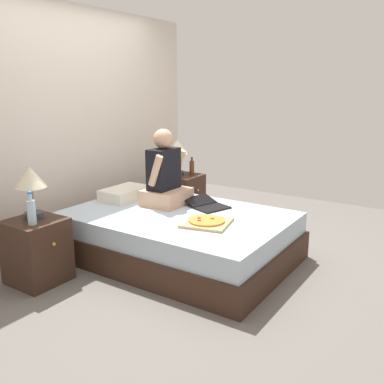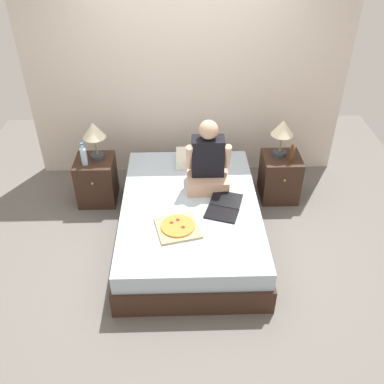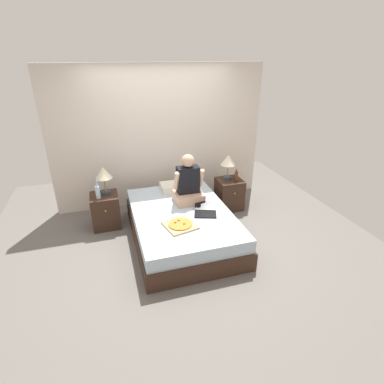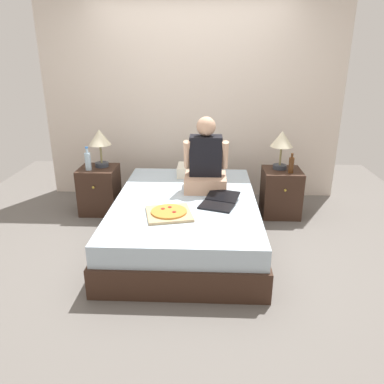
{
  "view_description": "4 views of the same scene",
  "coord_description": "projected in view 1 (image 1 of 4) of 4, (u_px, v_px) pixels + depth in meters",
  "views": [
    {
      "loc": [
        -3.23,
        -2.31,
        1.68
      ],
      "look_at": [
        0.04,
        -0.14,
        0.68
      ],
      "focal_mm": 40.0,
      "sensor_mm": 36.0,
      "label": 1
    },
    {
      "loc": [
        -0.09,
        -3.53,
        3.16
      ],
      "look_at": [
        0.02,
        -0.02,
        0.62
      ],
      "focal_mm": 40.0,
      "sensor_mm": 36.0,
      "label": 2
    },
    {
      "loc": [
        -1.01,
        -3.84,
        2.62
      ],
      "look_at": [
        0.14,
        -0.1,
        0.81
      ],
      "focal_mm": 28.0,
      "sensor_mm": 36.0,
      "label": 3
    },
    {
      "loc": [
        0.22,
        -3.52,
        1.86
      ],
      "look_at": [
        0.07,
        -0.2,
        0.61
      ],
      "focal_mm": 35.0,
      "sensor_mm": 36.0,
      "label": 4
    }
  ],
  "objects": [
    {
      "name": "nightstand_left",
      "position": [
        37.0,
        251.0,
        3.69
      ],
      "size": [
        0.44,
        0.47,
        0.56
      ],
      "color": "#382319",
      "rests_on": "ground"
    },
    {
      "name": "ground_plane",
      "position": [
        178.0,
        257.0,
        4.26
      ],
      "size": [
        5.84,
        5.84,
        0.0
      ],
      "primitive_type": "plane",
      "color": "#66605B"
    },
    {
      "name": "person_seated",
      "position": [
        165.0,
        177.0,
        4.4
      ],
      "size": [
        0.47,
        0.4,
        0.78
      ],
      "color": "tan",
      "rests_on": "bed"
    },
    {
      "name": "lamp_on_left_nightstand",
      "position": [
        31.0,
        181.0,
        3.6
      ],
      "size": [
        0.26,
        0.26,
        0.45
      ],
      "color": "#333842",
      "rests_on": "nightstand_left"
    },
    {
      "name": "water_bottle",
      "position": [
        31.0,
        211.0,
        3.48
      ],
      "size": [
        0.07,
        0.07,
        0.28
      ],
      "color": "silver",
      "rests_on": "nightstand_left"
    },
    {
      "name": "wall_back",
      "position": [
        72.0,
        124.0,
        4.72
      ],
      "size": [
        3.84,
        0.12,
        2.5
      ],
      "primitive_type": "cube",
      "color": "beige",
      "rests_on": "ground"
    },
    {
      "name": "pizza_box",
      "position": [
        207.0,
        222.0,
        3.82
      ],
      "size": [
        0.48,
        0.48,
        0.05
      ],
      "color": "tan",
      "rests_on": "bed"
    },
    {
      "name": "lamp_on_right_nightstand",
      "position": [
        177.0,
        149.0,
        5.32
      ],
      "size": [
        0.26,
        0.26,
        0.45
      ],
      "color": "#333842",
      "rests_on": "nightstand_right"
    },
    {
      "name": "laptop",
      "position": [
        208.0,
        205.0,
        4.33
      ],
      "size": [
        0.43,
        0.49,
        0.07
      ],
      "color": "black",
      "rests_on": "bed"
    },
    {
      "name": "pillow",
      "position": [
        125.0,
        193.0,
        4.65
      ],
      "size": [
        0.52,
        0.34,
        0.12
      ],
      "primitive_type": "cube",
      "color": "silver",
      "rests_on": "bed"
    },
    {
      "name": "bed",
      "position": [
        178.0,
        236.0,
        4.21
      ],
      "size": [
        1.46,
        2.14,
        0.46
      ],
      "color": "#382319",
      "rests_on": "ground"
    },
    {
      "name": "beer_bottle",
      "position": [
        192.0,
        167.0,
        5.37
      ],
      "size": [
        0.06,
        0.06,
        0.23
      ],
      "color": "#512D14",
      "rests_on": "nightstand_right"
    },
    {
      "name": "nightstand_right",
      "position": [
        182.0,
        196.0,
        5.46
      ],
      "size": [
        0.44,
        0.47,
        0.56
      ],
      "color": "#382319",
      "rests_on": "ground"
    }
  ]
}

